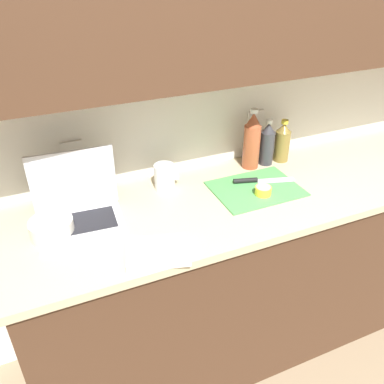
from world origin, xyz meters
TOP-DOWN VIEW (x-y plane):
  - ground_plane at (0.00, 0.00)m, footprint 12.00×12.00m
  - wall_back at (-0.00, 0.25)m, footprint 5.20×0.38m
  - counter_unit at (0.02, 0.00)m, footprint 2.29×0.64m
  - laptop at (-0.80, 0.09)m, footprint 0.34×0.28m
  - cutting_board at (-0.04, 0.01)m, footprint 0.38×0.29m
  - knife at (-0.03, 0.06)m, footprint 0.28×0.11m
  - lemon_half_cut at (-0.04, -0.05)m, footprint 0.07×0.07m
  - bottle_green_soda at (0.22, 0.21)m, footprint 0.07×0.07m
  - bottle_oil_tall at (0.13, 0.21)m, footprint 0.07×0.07m
  - bottle_water_clear at (0.04, 0.21)m, footprint 0.08×0.08m
  - measuring_cup at (-0.41, 0.19)m, footprint 0.11×0.09m
  - bowl_white at (-0.92, 0.03)m, footprint 0.16×0.16m
  - dish_towel at (-0.59, -0.23)m, footprint 0.25×0.21m

SIDE VIEW (x-z plane):
  - ground_plane at x=0.00m, z-range 0.00..0.00m
  - counter_unit at x=0.02m, z-range 0.01..0.95m
  - cutting_board at x=-0.04m, z-range 0.94..0.95m
  - dish_towel at x=-0.59m, z-range 0.94..0.96m
  - knife at x=-0.03m, z-range 0.95..0.97m
  - lemon_half_cut at x=-0.04m, z-range 0.95..0.99m
  - bowl_white at x=-0.92m, z-range 0.94..1.01m
  - measuring_cup at x=-0.41m, z-range 0.94..1.05m
  - laptop at x=-0.80m, z-range 0.87..1.14m
  - bottle_green_soda at x=0.22m, z-range 0.93..1.14m
  - bottle_oil_tall at x=0.13m, z-range 0.93..1.16m
  - bottle_water_clear at x=0.04m, z-range 0.93..1.22m
  - wall_back at x=0.00m, z-range 0.26..2.86m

